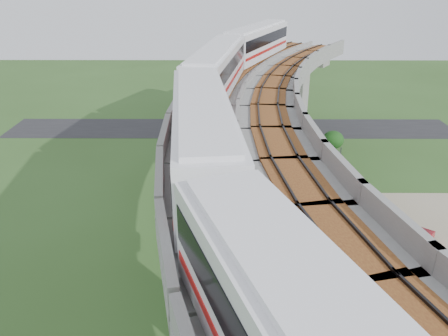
% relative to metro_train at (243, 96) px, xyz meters
% --- Properties ---
extents(ground, '(160.00, 160.00, 0.00)m').
position_rel_metro_train_xyz_m(ground, '(-0.35, -0.71, -12.31)').
color(ground, '#305020').
rests_on(ground, ground).
extents(dirt_lot, '(18.00, 26.00, 0.04)m').
position_rel_metro_train_xyz_m(dirt_lot, '(13.65, -2.71, -12.29)').
color(dirt_lot, gray).
rests_on(dirt_lot, ground).
extents(asphalt_road, '(60.00, 8.00, 0.03)m').
position_rel_metro_train_xyz_m(asphalt_road, '(-0.35, 29.29, -12.29)').
color(asphalt_road, '#232326').
rests_on(asphalt_road, ground).
extents(viaduct, '(19.58, 73.98, 11.40)m').
position_rel_metro_train_xyz_m(viaduct, '(3.49, -0.71, -3.26)').
color(viaduct, '#99968E').
rests_on(viaduct, ground).
extents(metro_train, '(10.89, 61.34, 3.64)m').
position_rel_metro_train_xyz_m(metro_train, '(0.00, 0.00, 0.00)').
color(metro_train, white).
rests_on(metro_train, ground).
extents(fence, '(3.87, 38.73, 1.50)m').
position_rel_metro_train_xyz_m(fence, '(9.40, -0.71, -11.56)').
color(fence, '#2D382D').
rests_on(fence, ground).
extents(tree_0, '(2.44, 2.44, 2.71)m').
position_rel_metro_train_xyz_m(tree_0, '(11.36, 20.46, -10.63)').
color(tree_0, '#382314').
rests_on(tree_0, ground).
extents(tree_1, '(1.86, 1.86, 3.08)m').
position_rel_metro_train_xyz_m(tree_1, '(9.31, 15.24, -10.03)').
color(tree_1, '#382314').
rests_on(tree_1, ground).
extents(tree_2, '(3.10, 3.10, 3.15)m').
position_rel_metro_train_xyz_m(tree_2, '(6.54, 4.61, -10.48)').
color(tree_2, '#382314').
rests_on(tree_2, ground).
extents(tree_3, '(3.07, 3.07, 3.45)m').
position_rel_metro_train_xyz_m(tree_3, '(6.51, -2.72, -10.17)').
color(tree_3, '#382314').
rests_on(tree_3, ground).
extents(tree_4, '(2.75, 2.75, 3.12)m').
position_rel_metro_train_xyz_m(tree_4, '(7.34, -9.16, -10.36)').
color(tree_4, '#382314').
rests_on(tree_4, ground).
extents(car_red, '(2.98, 3.36, 1.10)m').
position_rel_metro_train_xyz_m(car_red, '(14.01, 1.34, -11.72)').
color(car_red, maroon).
rests_on(car_red, dirt_lot).
extents(car_dark, '(4.89, 3.69, 1.32)m').
position_rel_metro_train_xyz_m(car_dark, '(10.94, 7.13, -11.61)').
color(car_dark, black).
rests_on(car_dark, dirt_lot).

